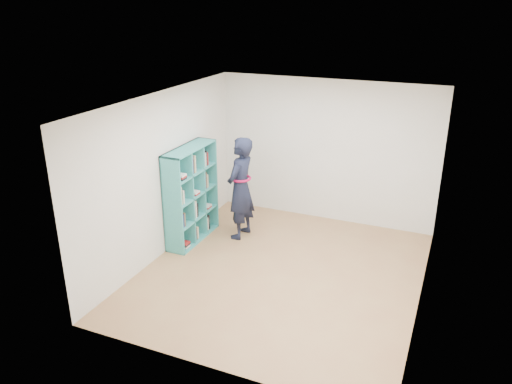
% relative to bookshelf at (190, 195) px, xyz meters
% --- Properties ---
extents(floor, '(4.50, 4.50, 0.00)m').
position_rel_bookshelf_xyz_m(floor, '(1.84, -0.50, -0.80)').
color(floor, '#9C6A47').
rests_on(floor, ground).
extents(ceiling, '(4.50, 4.50, 0.00)m').
position_rel_bookshelf_xyz_m(ceiling, '(1.84, -0.50, 1.80)').
color(ceiling, white).
rests_on(ceiling, wall_back).
extents(wall_left, '(0.02, 4.50, 2.60)m').
position_rel_bookshelf_xyz_m(wall_left, '(-0.16, -0.50, 0.50)').
color(wall_left, silver).
rests_on(wall_left, floor).
extents(wall_right, '(0.02, 4.50, 2.60)m').
position_rel_bookshelf_xyz_m(wall_right, '(3.84, -0.50, 0.50)').
color(wall_right, silver).
rests_on(wall_right, floor).
extents(wall_back, '(4.00, 0.02, 2.60)m').
position_rel_bookshelf_xyz_m(wall_back, '(1.84, 1.75, 0.50)').
color(wall_back, silver).
rests_on(wall_back, floor).
extents(wall_front, '(4.00, 0.02, 2.60)m').
position_rel_bookshelf_xyz_m(wall_front, '(1.84, -2.75, 0.50)').
color(wall_front, silver).
rests_on(wall_front, floor).
extents(bookshelf, '(0.36, 1.23, 1.64)m').
position_rel_bookshelf_xyz_m(bookshelf, '(0.00, 0.00, 0.00)').
color(bookshelf, teal).
rests_on(bookshelf, floor).
extents(person, '(0.46, 0.67, 1.77)m').
position_rel_bookshelf_xyz_m(person, '(0.74, 0.43, 0.09)').
color(person, black).
rests_on(person, floor).
extents(smartphone, '(0.03, 0.08, 0.12)m').
position_rel_bookshelf_xyz_m(smartphone, '(0.59, 0.52, 0.21)').
color(smartphone, silver).
rests_on(smartphone, person).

